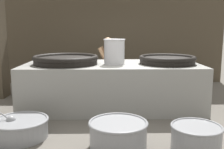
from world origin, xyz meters
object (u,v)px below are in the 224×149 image
at_px(prep_bowl_meat, 196,136).
at_px(giant_wok_near, 66,59).
at_px(stock_pot, 114,51).
at_px(prep_bowl_vegetables, 20,127).
at_px(prep_bowl_extra, 118,133).
at_px(giant_wok_far, 167,60).
at_px(cook, 108,64).

bearing_deg(prep_bowl_meat, giant_wok_near, 136.19).
bearing_deg(stock_pot, prep_bowl_vegetables, -134.34).
xyz_separation_m(prep_bowl_vegetables, prep_bowl_extra, (1.58, -0.34, 0.04)).
height_order(stock_pot, prep_bowl_meat, stock_pot).
height_order(giant_wok_far, prep_bowl_meat, giant_wok_far).
bearing_deg(prep_bowl_meat, giant_wok_far, 89.35).
bearing_deg(prep_bowl_vegetables, prep_bowl_meat, -9.72).
bearing_deg(giant_wok_far, prep_bowl_vegetables, -149.15).
bearing_deg(giant_wok_far, prep_bowl_meat, -90.65).
distance_m(giant_wok_far, prep_bowl_vegetables, 3.33).
height_order(giant_wok_far, cook, cook).
distance_m(giant_wok_near, prep_bowl_extra, 2.43).
distance_m(giant_wok_far, prep_bowl_extra, 2.47).
xyz_separation_m(cook, prep_bowl_meat, (1.29, -3.39, -0.64)).
bearing_deg(giant_wok_near, giant_wok_far, -0.31).
bearing_deg(giant_wok_near, prep_bowl_meat, -43.81).
bearing_deg(giant_wok_near, cook, 53.75).
height_order(giant_wok_far, prep_bowl_vegetables, giant_wok_far).
xyz_separation_m(giant_wok_near, prep_bowl_meat, (2.21, -2.12, -0.90)).
xyz_separation_m(giant_wok_near, stock_pot, (1.07, -0.04, 0.18)).
bearing_deg(prep_bowl_extra, cook, 92.48).
bearing_deg(prep_bowl_extra, giant_wok_near, 118.16).
relative_size(giant_wok_near, stock_pot, 2.61).
xyz_separation_m(giant_wok_near, cook, (0.93, 1.26, -0.26)).
distance_m(stock_pot, prep_bowl_extra, 2.23).
distance_m(giant_wok_far, stock_pot, 1.18).
bearing_deg(prep_bowl_vegetables, giant_wok_near, 72.72).
xyz_separation_m(prep_bowl_vegetables, prep_bowl_meat, (2.73, -0.47, 0.02)).
height_order(cook, prep_bowl_vegetables, cook).
distance_m(prep_bowl_vegetables, prep_bowl_extra, 1.62).
relative_size(giant_wok_near, giant_wok_far, 1.15).
bearing_deg(stock_pot, prep_bowl_extra, -89.96).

